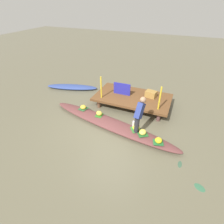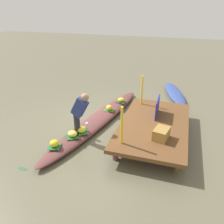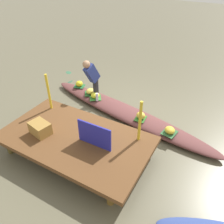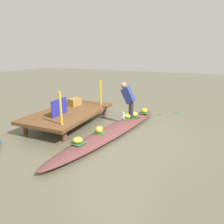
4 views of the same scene
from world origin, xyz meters
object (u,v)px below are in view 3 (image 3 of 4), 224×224
Objects in this scene: banana_bunch_2 at (170,130)px; vendor_person at (92,76)px; market_banner at (94,135)px; banana_bunch_0 at (90,91)px; banana_bunch_3 at (141,115)px; banana_bunch_4 at (79,84)px; water_bottle at (97,97)px; produce_crate at (40,128)px; vendor_boat at (125,112)px; banana_bunch_1 at (95,95)px.

vendor_person is (2.41, -0.45, 0.60)m from banana_bunch_2.
banana_bunch_0 is at bearing -54.12° from market_banner.
banana_bunch_4 is at bearing -14.95° from banana_bunch_3.
banana_bunch_4 is at bearing -25.47° from water_bottle.
produce_crate reaches higher than banana_bunch_3.
banana_bunch_1 reaches higher than vendor_boat.
banana_bunch_2 is (-1.34, 0.37, 0.19)m from vendor_boat.
banana_bunch_2 is 0.83m from banana_bunch_3.
banana_bunch_4 is at bearing -47.93° from market_banner.
vendor_boat is 0.91m from water_bottle.
market_banner is (-2.03, 2.21, 0.39)m from banana_bunch_4.
market_banner reaches higher than produce_crate.
market_banner reaches higher than banana_bunch_3.
banana_bunch_2 is 1.11× the size of banana_bunch_4.
banana_bunch_0 reaches higher than vendor_boat.
produce_crate is at bearing 108.11° from banana_bunch_4.
water_bottle reaches higher than banana_bunch_2.
vendor_person is 2.70× the size of produce_crate.
vendor_boat is 23.81× the size of banana_bunch_4.
market_banner is at bearing 126.40° from banana_bunch_0.
banana_bunch_1 is 1.11× the size of banana_bunch_4.
banana_bunch_4 reaches higher than banana_bunch_1.
banana_bunch_3 reaches higher than banana_bunch_0.
banana_bunch_3 reaches higher than banana_bunch_4.
banana_bunch_2 is 3.28m from banana_bunch_4.
banana_bunch_3 is at bearing 171.23° from vendor_boat.
produce_crate is at bearing 73.69° from vendor_boat.
banana_bunch_0 is at bearing 159.18° from banana_bunch_4.
banana_bunch_2 is (-2.62, 0.60, -0.00)m from banana_bunch_0.
banana_bunch_3 is at bearing -12.68° from banana_bunch_2.
banana_bunch_1 reaches higher than banana_bunch_2.
banana_bunch_1 is at bearing -90.41° from produce_crate.
water_bottle is at bearing -9.20° from banana_bunch_2.
banana_bunch_0 is at bearing -12.94° from banana_bunch_2.
water_bottle is at bearing 154.48° from vendor_person.
market_banner is at bearing 122.98° from banana_bunch_1.
banana_bunch_0 is at bearing -31.48° from water_bottle.
banana_bunch_4 is 0.51× the size of produce_crate.
vendor_boat is at bearing 166.40° from banana_bunch_4.
vendor_person is (-0.76, 0.36, 0.59)m from banana_bunch_4.
vendor_boat is at bearing 169.71° from banana_bunch_0.
produce_crate is (2.37, 1.65, 0.27)m from banana_bunch_2.
water_bottle is at bearing 154.53° from banana_bunch_4.
water_bottle is at bearing -58.99° from market_banner.
banana_bunch_2 is 1.85m from market_banner.
banana_bunch_2 is (-2.36, 0.47, -0.01)m from banana_bunch_1.
produce_crate is at bearing 85.83° from water_bottle.
banana_bunch_0 is 1.11× the size of banana_bunch_3.
vendor_boat is 1.34m from vendor_person.
produce_crate is at bearing 11.50° from market_banner.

